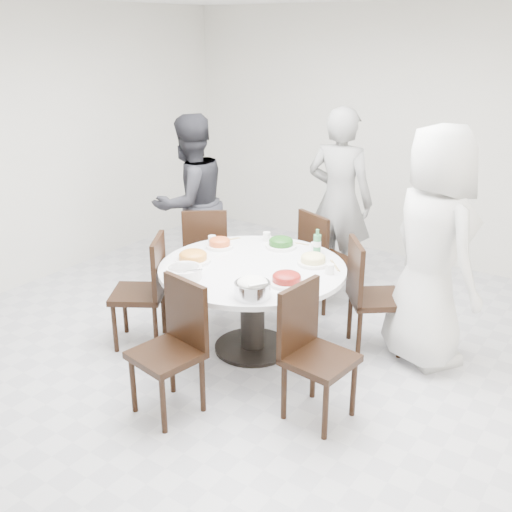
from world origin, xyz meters
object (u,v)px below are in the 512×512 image
Objects in this scene: soup_bowl at (184,272)px; chair_sw at (138,291)px; rice_bowl at (252,290)px; diner_middle at (339,201)px; chair_s at (166,352)px; chair_se at (320,357)px; dining_table at (253,308)px; chair_ne at (377,296)px; chair_nw at (206,252)px; beverage_bottle at (317,242)px; diner_right at (433,248)px; chair_n at (328,259)px; diner_left at (190,203)px.

chair_sw is at bearing 176.37° from soup_bowl.
chair_sw is 3.70× the size of rice_bowl.
diner_middle is 7.23× the size of rice_bowl.
chair_s is at bearing -60.88° from soup_bowl.
rice_bowl is (-0.58, 0.03, 0.33)m from chair_se.
dining_table is 1.02m from chair_ne.
rice_bowl is at bearing 102.32° from chair_nw.
dining_table is 1.16m from chair_nw.
chair_sw is 1.00× the size of chair_se.
diner_middle is at bearing 91.27° from dining_table.
soup_bowl is 1.24× the size of beverage_bottle.
chair_s reaches higher than soup_bowl.
soup_bowl is (0.56, -0.04, 0.32)m from chair_sw.
diner_middle reaches higher than chair_s.
chair_s and chair_se have the same top height.
chair_ne is 0.62m from diner_right.
diner_middle reaches higher than rice_bowl.
beverage_bottle is at bearing 44.81° from diner_right.
dining_table is at bearing 66.61° from chair_se.
chair_n is (0.09, 1.12, 0.10)m from dining_table.
rice_bowl is (-0.87, -1.16, -0.15)m from diner_right.
chair_nw is 3.70× the size of rice_bowl.
chair_n is at bearing 108.73° from beverage_bottle.
soup_bowl is at bearing 98.93° from chair_n.
chair_ne is 2.18m from diner_left.
beverage_bottle is (0.29, 0.53, 0.48)m from dining_table.
chair_se is 1.27m from beverage_bottle.
chair_ne and chair_sw have the same top height.
chair_ne reaches higher than soup_bowl.
diner_left reaches higher than soup_bowl.
beverage_bottle reaches higher than chair_s.
soup_bowl reaches higher than dining_table.
diner_right is 0.94m from beverage_bottle.
chair_n is 1.00× the size of chair_nw.
dining_table is 5.85× the size of rice_bowl.
chair_ne is 1.00× the size of chair_s.
diner_left is (-2.23, 1.28, 0.41)m from chair_se.
chair_n reaches higher than soup_bowl.
chair_nw is at bearing 65.43° from chair_se.
chair_n is 1.68m from soup_bowl.
diner_middle is 1.49m from diner_left.
chair_ne is at bearing 127.33° from diner_middle.
chair_nw is at bearing 37.56° from diner_right.
diner_right is at bearing 86.12° from chair_sw.
chair_nw is at bearing 154.44° from chair_sw.
dining_table is 1.58× the size of chair_ne.
beverage_bottle is (-0.63, 1.04, 0.38)m from chair_se.
chair_n is 1.00× the size of chair_sw.
beverage_bottle is (-0.53, -0.07, 0.38)m from chair_ne.
beverage_bottle is at bearing 98.01° from chair_sw.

